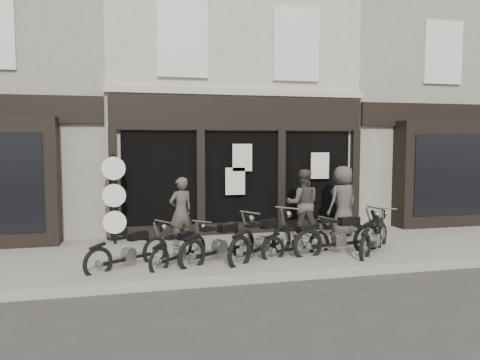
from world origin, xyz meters
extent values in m
plane|color=#2D2B28|center=(0.00, 0.00, 0.00)|extent=(90.00, 90.00, 0.00)
cube|color=slate|center=(0.00, 0.90, 0.06)|extent=(30.00, 4.20, 0.12)
cube|color=gray|center=(0.00, -1.25, 0.07)|extent=(30.00, 0.25, 0.13)
cube|color=beige|center=(0.00, 6.00, 4.10)|extent=(7.20, 6.00, 8.20)
cube|color=black|center=(0.00, 2.92, 3.45)|extent=(7.10, 0.18, 0.90)
cube|color=black|center=(0.00, 2.98, 1.50)|extent=(6.50, 0.10, 2.95)
cube|color=black|center=(0.00, 2.91, 0.22)|extent=(7.10, 0.20, 0.44)
cube|color=#AFA798|center=(0.00, 2.95, 4.05)|extent=(7.30, 0.22, 0.18)
cube|color=silver|center=(-1.60, 2.95, 5.40)|extent=(1.35, 0.12, 2.00)
cube|color=black|center=(-1.60, 2.98, 5.40)|extent=(1.05, 0.06, 1.70)
cube|color=silver|center=(1.60, 2.95, 5.40)|extent=(1.35, 0.12, 2.00)
cube|color=black|center=(1.60, 2.98, 5.40)|extent=(1.05, 0.06, 1.70)
cube|color=black|center=(-3.45, 2.90, 1.55)|extent=(0.22, 0.22, 3.00)
cube|color=black|center=(-1.15, 2.90, 1.55)|extent=(0.22, 0.22, 3.00)
cube|color=black|center=(1.15, 2.90, 1.55)|extent=(0.22, 0.22, 3.00)
cube|color=black|center=(3.45, 2.90, 1.55)|extent=(0.22, 0.22, 3.00)
cube|color=silver|center=(0.00, 2.80, 2.25)|extent=(0.55, 0.04, 0.75)
cube|color=silver|center=(2.30, 2.80, 2.00)|extent=(0.55, 0.04, 0.75)
cube|color=silver|center=(-0.20, 2.80, 1.60)|extent=(0.55, 0.04, 0.75)
cube|color=gray|center=(-6.35, 6.00, 4.10)|extent=(5.50, 6.00, 8.20)
cube|color=gray|center=(6.35, 6.00, 4.10)|extent=(5.50, 6.00, 8.20)
cube|color=black|center=(6.35, 2.65, 1.70)|extent=(3.20, 0.70, 3.20)
cube|color=black|center=(6.35, 2.30, 1.70)|extent=(2.60, 0.06, 2.40)
cube|color=black|center=(6.35, 2.95, 3.50)|extent=(5.40, 0.16, 0.70)
cube|color=silver|center=(6.35, 2.96, 5.40)|extent=(1.30, 0.10, 1.90)
cube|color=black|center=(6.35, 2.99, 5.40)|extent=(1.00, 0.06, 1.60)
torus|color=black|center=(-2.53, 0.41, 0.32)|extent=(0.58, 0.43, 0.65)
torus|color=black|center=(-3.67, -0.35, 0.32)|extent=(0.58, 0.43, 0.65)
cube|color=black|center=(-3.10, 0.03, 0.28)|extent=(0.97, 0.66, 0.06)
cube|color=gray|center=(-3.09, 0.04, 0.36)|extent=(0.28, 0.27, 0.25)
cube|color=black|center=(-2.90, 0.16, 0.72)|extent=(0.45, 0.38, 0.16)
cube|color=black|center=(-3.34, -0.13, 0.75)|extent=(0.34, 0.32, 0.06)
cylinder|color=gray|center=(-2.36, 0.52, 0.94)|extent=(0.33, 0.48, 0.03)
torus|color=black|center=(-1.60, 0.51, 0.30)|extent=(0.48, 0.49, 0.60)
torus|color=black|center=(-2.50, -0.41, 0.30)|extent=(0.48, 0.49, 0.60)
cube|color=black|center=(-2.05, 0.05, 0.26)|extent=(0.77, 0.79, 0.05)
cube|color=gray|center=(-2.04, 0.07, 0.33)|extent=(0.26, 0.26, 0.23)
cube|color=black|center=(-1.89, 0.22, 0.67)|extent=(0.39, 0.40, 0.15)
cube|color=black|center=(-2.24, -0.14, 0.71)|extent=(0.31, 0.31, 0.05)
cylinder|color=gray|center=(-1.47, 0.66, 0.88)|extent=(0.39, 0.38, 0.03)
torus|color=black|center=(-0.54, 0.51, 0.35)|extent=(0.66, 0.47, 0.72)
torus|color=black|center=(-1.83, -0.33, 0.35)|extent=(0.66, 0.47, 0.72)
cube|color=black|center=(-1.19, 0.09, 0.31)|extent=(1.08, 0.73, 0.06)
cube|color=gray|center=(-1.17, 0.10, 0.40)|extent=(0.32, 0.30, 0.28)
cube|color=black|center=(-0.95, 0.24, 0.80)|extent=(0.51, 0.42, 0.18)
cube|color=black|center=(-1.45, -0.08, 0.84)|extent=(0.38, 0.35, 0.06)
cylinder|color=gray|center=(-0.35, 0.63, 1.05)|extent=(0.37, 0.54, 0.04)
torus|color=black|center=(0.41, 0.60, 0.37)|extent=(0.65, 0.55, 0.76)
torus|color=black|center=(-0.84, -0.42, 0.37)|extent=(0.65, 0.55, 0.76)
cube|color=black|center=(-0.22, 0.09, 0.33)|extent=(1.07, 0.88, 0.07)
cube|color=gray|center=(-0.20, 0.11, 0.42)|extent=(0.33, 0.32, 0.29)
cube|color=black|center=(0.01, 0.28, 0.84)|extent=(0.52, 0.47, 0.19)
cube|color=black|center=(-0.48, -0.12, 0.89)|extent=(0.40, 0.38, 0.07)
cylinder|color=gray|center=(0.60, 0.76, 1.11)|extent=(0.44, 0.53, 0.04)
torus|color=black|center=(1.25, 0.36, 0.30)|extent=(0.61, 0.26, 0.61)
torus|color=black|center=(0.01, -0.03, 0.30)|extent=(0.61, 0.26, 0.61)
cube|color=black|center=(0.63, 0.16, 0.27)|extent=(1.04, 0.36, 0.05)
cube|color=gray|center=(0.65, 0.17, 0.34)|extent=(0.25, 0.22, 0.23)
cube|color=black|center=(0.85, 0.23, 0.68)|extent=(0.44, 0.27, 0.15)
cube|color=black|center=(0.37, 0.08, 0.72)|extent=(0.31, 0.25, 0.05)
cylinder|color=gray|center=(1.44, 0.42, 0.90)|extent=(0.19, 0.51, 0.03)
torus|color=black|center=(2.41, 0.23, 0.37)|extent=(0.76, 0.22, 0.76)
torus|color=black|center=(0.82, -0.04, 0.37)|extent=(0.76, 0.22, 0.76)
cube|color=black|center=(1.62, 0.09, 0.33)|extent=(1.32, 0.27, 0.07)
cube|color=gray|center=(1.64, 0.10, 0.42)|extent=(0.30, 0.24, 0.29)
cube|color=black|center=(1.90, 0.14, 0.84)|extent=(0.54, 0.27, 0.19)
cube|color=black|center=(1.29, 0.04, 0.89)|extent=(0.37, 0.27, 0.07)
cylinder|color=gray|center=(2.66, 0.27, 1.11)|extent=(0.15, 0.64, 0.04)
torus|color=black|center=(3.00, 0.54, 0.34)|extent=(0.55, 0.57, 0.70)
torus|color=black|center=(1.96, -0.53, 0.34)|extent=(0.55, 0.57, 0.70)
cube|color=black|center=(2.48, 0.00, 0.30)|extent=(0.89, 0.92, 0.06)
cube|color=gray|center=(2.49, 0.02, 0.39)|extent=(0.31, 0.31, 0.27)
cube|color=black|center=(2.66, 0.20, 0.78)|extent=(0.46, 0.46, 0.18)
cube|color=black|center=(2.26, -0.22, 0.82)|extent=(0.36, 0.37, 0.06)
cylinder|color=gray|center=(3.16, 0.70, 1.02)|extent=(0.45, 0.44, 0.04)
imported|color=#3F3C34|center=(-1.82, 1.76, 0.97)|extent=(0.72, 0.60, 1.70)
imported|color=#413B34|center=(1.46, 1.94, 1.04)|extent=(1.05, 0.91, 1.83)
imported|color=#433C38|center=(2.60, 1.89, 1.08)|extent=(1.09, 0.91, 1.92)
cylinder|color=black|center=(-3.42, 2.30, 0.03)|extent=(0.37, 0.37, 0.06)
cylinder|color=black|center=(-3.42, 2.30, 1.19)|extent=(0.07, 0.07, 2.39)
cylinder|color=black|center=(-3.42, 2.27, 2.02)|extent=(0.58, 0.09, 0.58)
cylinder|color=silver|center=(-3.42, 2.24, 2.02)|extent=(0.58, 0.05, 0.58)
cylinder|color=black|center=(-3.42, 2.27, 1.35)|extent=(0.58, 0.09, 0.58)
cylinder|color=silver|center=(-3.42, 2.24, 1.35)|extent=(0.58, 0.05, 0.58)
cylinder|color=black|center=(-3.42, 2.27, 0.67)|extent=(0.58, 0.09, 0.58)
cylinder|color=silver|center=(-3.42, 2.24, 0.67)|extent=(0.58, 0.05, 0.58)
camera|label=1|loc=(-3.07, -9.71, 2.67)|focal=35.00mm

